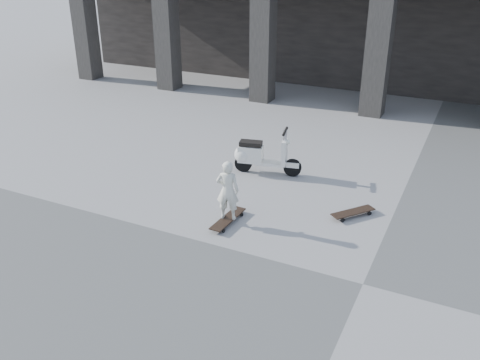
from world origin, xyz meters
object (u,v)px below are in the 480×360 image
at_px(longboard, 228,219).
at_px(skateboard_spare, 353,212).
at_px(scooter, 256,155).
at_px(child, 228,190).

xyz_separation_m(longboard, skateboard_spare, (1.98, 1.23, 0.00)).
relative_size(longboard, scooter, 0.67).
distance_m(longboard, scooter, 2.37).
bearing_deg(skateboard_spare, scooter, 104.83).
relative_size(child, scooter, 0.75).
xyz_separation_m(child, scooter, (-0.48, 2.30, -0.24)).
bearing_deg(longboard, scooter, 14.33).
bearing_deg(longboard, skateboard_spare, -55.43).
distance_m(skateboard_spare, scooter, 2.70).
height_order(longboard, child, child).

